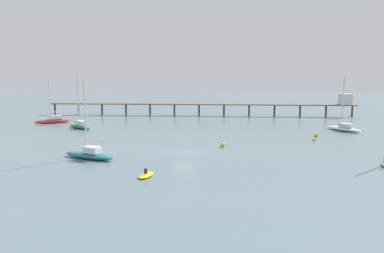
# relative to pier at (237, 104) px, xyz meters

# --- Properties ---
(ground_plane) EXTENTS (400.00, 400.00, 0.00)m
(ground_plane) POSITION_rel_pier_xyz_m (-10.81, -51.16, -3.55)
(ground_plane) COLOR slate
(pier) EXTENTS (87.33, 4.11, 6.44)m
(pier) POSITION_rel_pier_xyz_m (0.00, 0.00, 0.00)
(pier) COLOR brown
(pier) RESTS_ON ground_plane
(sailboat_white) EXTENTS (6.40, 8.15, 11.24)m
(sailboat_white) POSITION_rel_pier_xyz_m (20.59, -27.32, -2.82)
(sailboat_white) COLOR white
(sailboat_white) RESTS_ON ground_plane
(sailboat_green) EXTENTS (7.38, 6.81, 12.84)m
(sailboat_green) POSITION_rel_pier_xyz_m (-35.70, -26.98, -2.71)
(sailboat_green) COLOR #287F4C
(sailboat_green) RESTS_ON ground_plane
(sailboat_teal) EXTENTS (8.57, 5.32, 11.00)m
(sailboat_teal) POSITION_rel_pier_xyz_m (-23.79, -55.89, -2.83)
(sailboat_teal) COLOR #1E727A
(sailboat_teal) RESTS_ON ground_plane
(sailboat_red) EXTENTS (8.41, 6.35, 10.78)m
(sailboat_red) POSITION_rel_pier_xyz_m (-45.61, -18.25, -2.79)
(sailboat_red) COLOR red
(sailboat_red) RESTS_ON ground_plane
(dinghy_yellow) EXTENTS (1.99, 3.25, 1.14)m
(dinghy_yellow) POSITION_rel_pier_xyz_m (-14.24, -64.58, -3.35)
(dinghy_yellow) COLOR yellow
(dinghy_yellow) RESTS_ON ground_plane
(mooring_buoy_outer) EXTENTS (0.54, 0.54, 0.54)m
(mooring_buoy_outer) POSITION_rel_pier_xyz_m (11.28, -39.68, -3.28)
(mooring_buoy_outer) COLOR yellow
(mooring_buoy_outer) RESTS_ON ground_plane
(mooring_buoy_far) EXTENTS (0.80, 0.80, 0.80)m
(mooring_buoy_far) POSITION_rel_pier_xyz_m (12.89, -35.16, -3.15)
(mooring_buoy_far) COLOR yellow
(mooring_buoy_far) RESTS_ON ground_plane
(mooring_buoy_near) EXTENTS (0.75, 0.75, 0.75)m
(mooring_buoy_near) POSITION_rel_pier_xyz_m (-5.00, -46.11, -3.17)
(mooring_buoy_near) COLOR yellow
(mooring_buoy_near) RESTS_ON ground_plane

